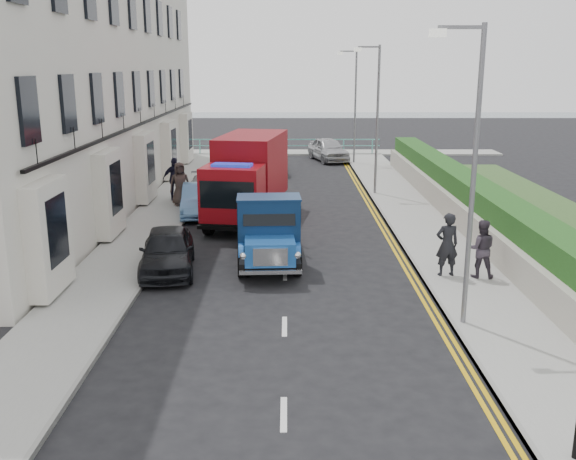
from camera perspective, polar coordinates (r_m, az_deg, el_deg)
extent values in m
plane|color=black|center=(17.48, -0.29, -6.01)|extent=(120.00, 120.00, 0.00)
cube|color=gray|center=(26.61, -11.49, 1.04)|extent=(2.40, 38.00, 0.12)
cube|color=gray|center=(26.61, 11.27, 1.05)|extent=(2.60, 38.00, 0.12)
cube|color=gray|center=(45.78, -0.17, 6.90)|extent=(30.00, 2.50, 0.12)
plane|color=#4C6067|center=(76.62, -0.14, 9.93)|extent=(120.00, 120.00, 0.00)
cube|color=beige|center=(30.90, -18.81, 15.39)|extent=(6.00, 30.00, 14.00)
cube|color=black|center=(30.17, -12.53, 9.37)|extent=(0.12, 28.00, 0.10)
cube|color=#B2AD9E|center=(26.79, 14.05, 2.06)|extent=(0.30, 28.00, 1.00)
cube|color=#1F4616|center=(26.89, 15.55, 2.87)|extent=(1.20, 28.00, 1.70)
cube|color=#59B2A5|center=(44.86, -0.17, 8.05)|extent=(13.00, 0.08, 0.06)
cube|color=#59B2A5|center=(44.91, -0.17, 7.51)|extent=(13.00, 0.06, 0.05)
cylinder|color=slate|center=(15.21, 16.13, 3.99)|extent=(0.12, 0.12, 7.00)
cube|color=slate|center=(14.87, 15.15, 17.01)|extent=(1.00, 0.08, 0.08)
cube|color=beige|center=(14.75, 13.16, 16.68)|extent=(0.35, 0.18, 0.18)
cylinder|color=slate|center=(30.78, 7.93, 9.48)|extent=(0.12, 0.12, 7.00)
cube|color=slate|center=(30.61, 7.20, 15.85)|extent=(1.00, 0.08, 0.08)
cube|color=beige|center=(30.55, 6.23, 15.65)|extent=(0.35, 0.18, 0.18)
cylinder|color=slate|center=(40.68, 6.00, 10.73)|extent=(0.12, 0.12, 7.00)
cube|color=slate|center=(40.55, 5.40, 15.54)|extent=(1.00, 0.08, 0.08)
cube|color=beige|center=(40.51, 4.66, 15.39)|extent=(0.35, 0.18, 0.18)
cylinder|color=black|center=(19.06, -4.10, -2.87)|extent=(0.29, 0.90, 0.89)
cylinder|color=black|center=(19.09, 0.81, -2.80)|extent=(0.29, 0.90, 0.89)
cylinder|color=black|center=(21.56, -3.98, -0.81)|extent=(0.29, 0.90, 0.89)
cylinder|color=black|center=(21.59, 0.36, -0.75)|extent=(0.29, 0.90, 0.89)
cube|color=black|center=(20.27, -1.73, -1.39)|extent=(1.99, 4.54, 0.17)
cube|color=#1F57A9|center=(18.52, -1.62, -1.85)|extent=(1.50, 1.28, 0.67)
cube|color=silver|center=(17.93, -1.57, -2.41)|extent=(0.98, 0.12, 0.51)
cube|color=#0E274C|center=(19.42, -1.71, 0.53)|extent=(1.91, 1.21, 1.63)
cube|color=black|center=(21.29, -1.81, -0.02)|extent=(2.08, 2.70, 0.11)
cylinder|color=black|center=(23.88, -7.05, 0.74)|extent=(0.44, 1.01, 0.98)
cylinder|color=black|center=(23.44, -2.67, 0.57)|extent=(0.44, 1.01, 0.98)
cylinder|color=black|center=(26.46, -5.40, 2.14)|extent=(0.44, 1.01, 0.98)
cylinder|color=black|center=(26.06, -1.43, 2.01)|extent=(0.44, 1.01, 0.98)
cylinder|color=black|center=(28.32, -4.41, 2.98)|extent=(0.44, 1.01, 0.98)
cylinder|color=black|center=(27.94, -0.69, 2.87)|extent=(0.44, 1.01, 0.98)
cube|color=black|center=(25.79, -3.65, 2.25)|extent=(3.02, 6.46, 0.22)
cube|color=maroon|center=(23.40, -4.94, 3.30)|extent=(2.38, 2.01, 1.95)
cube|color=black|center=(22.61, -5.45, 3.12)|extent=(1.94, 0.39, 0.98)
cube|color=maroon|center=(26.47, -3.23, 5.61)|extent=(2.94, 4.92, 2.66)
imported|color=black|center=(19.78, -10.68, -1.78)|extent=(2.04, 4.07, 1.33)
imported|color=#669BDA|center=(27.06, -7.87, 2.68)|extent=(1.70, 4.02, 1.29)
imported|color=#9C9DA1|center=(29.13, -7.32, 3.49)|extent=(2.13, 4.39, 1.23)
imported|color=black|center=(38.20, -2.24, 6.44)|extent=(2.90, 5.69, 1.54)
imported|color=#A2A3A7|center=(42.24, 3.61, 7.17)|extent=(2.87, 4.71, 1.50)
imported|color=black|center=(19.18, 13.96, -1.25)|extent=(0.74, 0.54, 1.88)
imported|color=#3A323D|center=(19.30, 16.77, -1.60)|extent=(0.93, 0.77, 1.71)
imported|color=black|center=(29.55, -9.99, 4.48)|extent=(1.16, 0.52, 1.94)
imported|color=#382D28|center=(28.48, -9.59, 4.07)|extent=(1.07, 0.88, 1.89)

